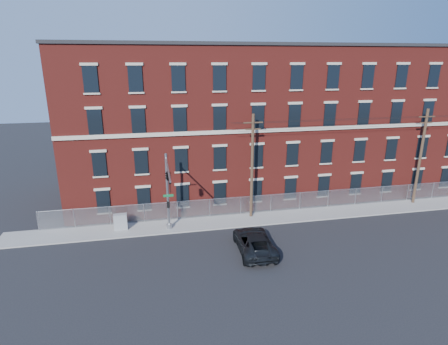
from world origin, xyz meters
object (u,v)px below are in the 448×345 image
utility_pole_near (252,165)px  utility_cabinet (121,222)px  traffic_signal_mast (168,181)px  pickup_truck (254,242)px

utility_pole_near → utility_cabinet: bearing=-177.7°
traffic_signal_mast → utility_pole_near: bearing=23.1°
pickup_truck → utility_cabinet: (-10.78, 5.90, 0.04)m
utility_pole_near → utility_cabinet: utility_pole_near is taller
traffic_signal_mast → utility_cabinet: traffic_signal_mast is taller
utility_pole_near → utility_cabinet: size_ratio=6.86×
traffic_signal_mast → pickup_truck: bearing=-24.7°
utility_pole_near → pickup_truck: bearing=-103.2°
traffic_signal_mast → pickup_truck: traffic_signal_mast is taller
pickup_truck → utility_pole_near: bearing=-101.3°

